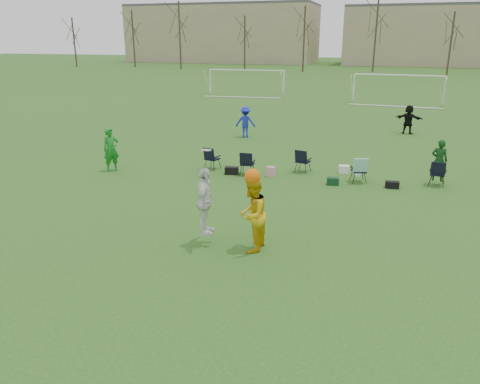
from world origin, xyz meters
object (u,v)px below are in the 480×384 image
at_px(fielder_black, 408,119).
at_px(center_contest, 235,209).
at_px(fielder_blue, 245,122).
at_px(goal_mid, 399,81).
at_px(fielder_green_near, 111,150).
at_px(goal_left, 246,75).

bearing_deg(fielder_black, center_contest, 90.24).
relative_size(fielder_blue, goal_mid, 0.23).
xyz_separation_m(fielder_green_near, center_contest, (7.38, -5.66, 0.20)).
relative_size(fielder_green_near, center_contest, 0.69).
xyz_separation_m(goal_left, goal_mid, (14.00, -2.00, 0.00)).
bearing_deg(goal_mid, goal_left, 175.87).
relative_size(fielder_black, goal_mid, 0.23).
bearing_deg(goal_left, goal_mid, -13.13).
bearing_deg(goal_mid, fielder_blue, -111.03).
xyz_separation_m(fielder_blue, goal_mid, (8.06, 17.26, 1.06)).
bearing_deg(center_contest, goal_mid, 82.90).
bearing_deg(goal_left, fielder_green_near, -89.44).
bearing_deg(fielder_black, fielder_green_near, 60.56).
bearing_deg(goal_mid, center_contest, -93.10).
xyz_separation_m(fielder_black, center_contest, (-4.62, -18.08, 0.28)).
height_order(fielder_black, goal_mid, goal_mid).
distance_m(fielder_black, center_contest, 18.66).
bearing_deg(goal_mid, fielder_black, -83.00).
bearing_deg(fielder_blue, goal_left, -82.21).
distance_m(fielder_blue, fielder_black, 9.59).
distance_m(fielder_blue, goal_mid, 19.08).
bearing_deg(goal_mid, fielder_green_near, -109.67).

